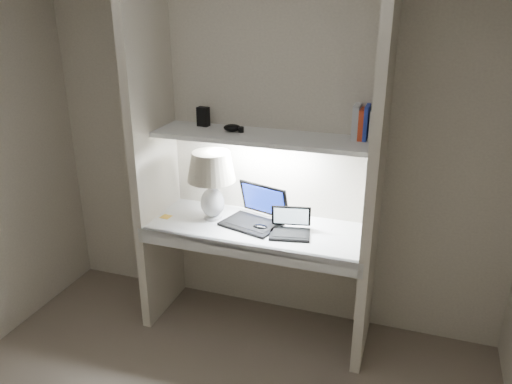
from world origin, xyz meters
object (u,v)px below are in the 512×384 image
at_px(book_row, 369,124).
at_px(speaker, 280,210).
at_px(laptop_netbook, 290,228).
at_px(laptop_main, 256,215).
at_px(table_lamp, 212,175).

bearing_deg(book_row, speaker, -176.41).
bearing_deg(laptop_netbook, laptop_main, 150.75).
distance_m(table_lamp, speaker, 0.52).
xyz_separation_m(speaker, book_row, (0.54, 0.03, 0.63)).
xyz_separation_m(table_lamp, laptop_netbook, (0.56, -0.05, -0.28)).
height_order(table_lamp, laptop_main, table_lamp).
distance_m(laptop_netbook, book_row, 0.81).
xyz_separation_m(laptop_netbook, book_row, (0.41, 0.23, 0.65)).
bearing_deg(table_lamp, laptop_netbook, -5.04).
height_order(table_lamp, laptop_netbook, table_lamp).
bearing_deg(laptop_main, book_row, 28.20).
xyz_separation_m(table_lamp, book_row, (0.97, 0.18, 0.38)).
relative_size(table_lamp, speaker, 3.65).
distance_m(speaker, book_row, 0.83).
xyz_separation_m(table_lamp, speaker, (0.43, 0.14, -0.25)).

